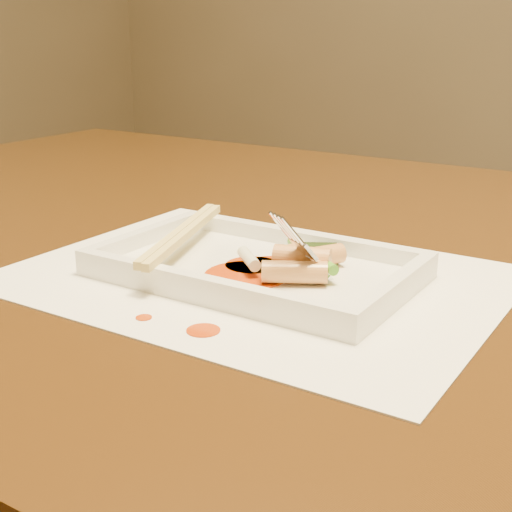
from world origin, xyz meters
The scene contains 23 objects.
table centered at (0.00, 0.00, 0.65)m, with size 1.40×0.90×0.75m.
placemat centered at (0.07, -0.14, 0.75)m, with size 0.40×0.30×0.00m, color white.
sauce_splatter_a centered at (0.10, -0.25, 0.75)m, with size 0.02×0.02×0.00m, color #BE3705.
sauce_splatter_b centered at (0.05, -0.26, 0.75)m, with size 0.01×0.01×0.00m, color #BE3705.
plate_base centered at (0.07, -0.14, 0.76)m, with size 0.26×0.16×0.01m, color white.
plate_rim_far centered at (0.07, -0.06, 0.77)m, with size 0.26×0.01×0.01m, color white.
plate_rim_near centered at (0.07, -0.21, 0.77)m, with size 0.26×0.01×0.01m, color white.
plate_rim_left centered at (-0.06, -0.14, 0.77)m, with size 0.01×0.14×0.01m, color white.
plate_rim_right centered at (0.19, -0.14, 0.77)m, with size 0.01×0.14×0.01m, color white.
veg_piece centered at (0.10, -0.10, 0.77)m, with size 0.04×0.03×0.01m, color black.
scallion_white centered at (0.07, -0.15, 0.77)m, with size 0.01×0.01×0.04m, color #EAEACC.
scallion_green centered at (0.11, -0.12, 0.77)m, with size 0.01×0.01×0.09m, color #3C8D16.
chopstick_a centered at (-0.02, -0.14, 0.78)m, with size 0.01×0.19×0.01m, color #D7C06B.
chopstick_b centered at (-0.01, -0.14, 0.78)m, with size 0.01×0.19×0.01m, color #D7C06B.
fork centered at (0.14, -0.12, 0.83)m, with size 0.09×0.10×0.14m, color silver, non-canonical shape.
sauce_blob_0 centered at (0.06, -0.14, 0.76)m, with size 0.05×0.05×0.00m, color #BE3705.
sauce_blob_1 centered at (0.08, -0.13, 0.76)m, with size 0.05×0.05×0.00m, color #BE3705.
sauce_blob_2 centered at (0.07, -0.16, 0.76)m, with size 0.07×0.07×0.00m, color #BE3705.
rice_cake_0 centered at (0.11, -0.13, 0.77)m, with size 0.02×0.02×0.05m, color tan.
rice_cake_1 centered at (0.11, -0.16, 0.77)m, with size 0.02×0.02×0.05m, color tan.
rice_cake_2 centered at (0.11, -0.14, 0.78)m, with size 0.02×0.02×0.05m, color tan.
rice_cake_3 centered at (0.11, -0.13, 0.77)m, with size 0.02×0.02×0.04m, color tan.
rice_cake_4 centered at (0.11, -0.11, 0.77)m, with size 0.02×0.02×0.05m, color tan.
Camera 1 is at (0.37, -0.62, 0.95)m, focal length 50.00 mm.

